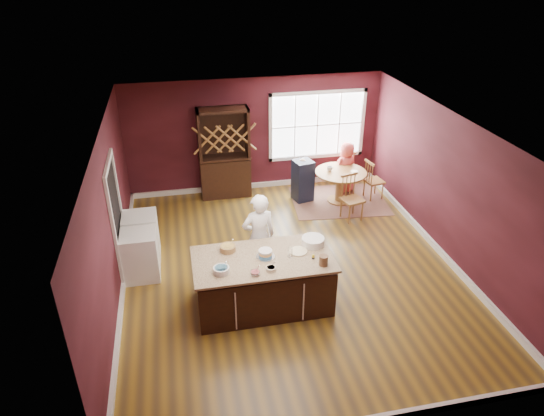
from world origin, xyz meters
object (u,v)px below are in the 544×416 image
(kitchen_island, at_px, (263,283))
(dining_table, at_px, (340,180))
(layer_cake, at_px, (265,254))
(dryer, at_px, (142,236))
(seated_woman, at_px, (346,168))
(washer, at_px, (141,255))
(chair_east, at_px, (374,179))
(baker, at_px, (259,237))
(high_chair, at_px, (303,180))
(chair_north, at_px, (345,167))
(hutch, at_px, (224,153))
(toddler, at_px, (305,166))
(chair_south, at_px, (352,198))

(kitchen_island, relative_size, dining_table, 1.90)
(layer_cake, xyz_separation_m, dryer, (-2.02, 1.83, -0.53))
(layer_cake, distance_m, seated_woman, 4.60)
(washer, bearing_deg, chair_east, 21.61)
(dining_table, distance_m, baker, 3.45)
(high_chair, relative_size, washer, 1.15)
(seated_woman, height_order, high_chair, seated_woman)
(layer_cake, bearing_deg, washer, 149.55)
(chair_north, bearing_deg, seated_woman, 58.31)
(chair_east, height_order, washer, chair_east)
(high_chair, bearing_deg, layer_cake, -126.93)
(washer, bearing_deg, hutch, 57.59)
(hutch, bearing_deg, seated_woman, -8.10)
(baker, height_order, layer_cake, baker)
(dining_table, xyz_separation_m, layer_cake, (-2.38, -3.26, 0.45))
(toddler, bearing_deg, layer_cake, -114.32)
(baker, bearing_deg, toddler, -126.53)
(chair_north, relative_size, high_chair, 0.89)
(chair_south, bearing_deg, chair_east, 30.84)
(hutch, relative_size, washer, 2.39)
(kitchen_island, xyz_separation_m, seated_woman, (2.72, 3.76, 0.19))
(kitchen_island, height_order, washer, kitchen_island)
(chair_north, relative_size, washer, 1.02)
(kitchen_island, height_order, high_chair, high_chair)
(dryer, bearing_deg, washer, -90.00)
(layer_cake, relative_size, toddler, 1.18)
(layer_cake, distance_m, high_chair, 3.88)
(baker, distance_m, high_chair, 3.18)
(kitchen_island, xyz_separation_m, washer, (-1.98, 1.22, 0.00))
(hutch, bearing_deg, chair_east, -14.32)
(toddler, bearing_deg, baker, -119.29)
(dining_table, relative_size, seated_woman, 0.94)
(chair_east, height_order, chair_south, chair_south)
(dining_table, xyz_separation_m, toddler, (-0.75, 0.35, 0.28))
(toddler, bearing_deg, chair_south, -58.57)
(seated_woman, bearing_deg, washer, 6.35)
(seated_woman, distance_m, high_chair, 1.14)
(chair_east, height_order, chair_north, chair_east)
(chair_north, bearing_deg, hutch, -15.77)
(chair_north, bearing_deg, baker, 34.99)
(chair_south, xyz_separation_m, chair_north, (0.42, 1.71, -0.06))
(chair_north, height_order, high_chair, high_chair)
(chair_north, xyz_separation_m, high_chair, (-1.23, -0.60, 0.06))
(hutch, bearing_deg, dining_table, -18.83)
(dining_table, bearing_deg, dryer, -161.98)
(dryer, bearing_deg, dining_table, 18.02)
(toddler, distance_m, washer, 4.40)
(layer_cake, xyz_separation_m, high_chair, (1.56, 3.52, -0.47))
(chair_east, bearing_deg, hutch, 65.74)
(baker, bearing_deg, chair_south, -152.01)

